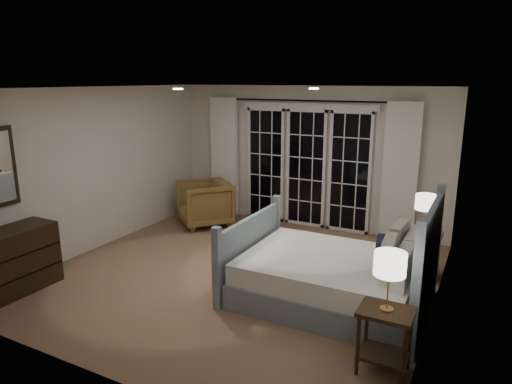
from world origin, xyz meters
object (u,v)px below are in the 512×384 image
at_px(armchair, 204,203).
at_px(dresser, 9,262).
at_px(bed, 335,276).
at_px(lamp_left, 390,265).
at_px(nightstand_left, 385,332).
at_px(nightstand_right, 422,248).
at_px(lamp_right, 426,203).

distance_m(armchair, dresser, 3.48).
bearing_deg(dresser, bed, 24.30).
bearing_deg(armchair, lamp_left, 4.03).
relative_size(bed, nightstand_left, 3.59).
bearing_deg(dresser, nightstand_right, 32.81).
relative_size(lamp_left, dresser, 0.47).
height_order(nightstand_left, lamp_right, lamp_right).
xyz_separation_m(nightstand_left, lamp_left, (0.00, -0.00, 0.64)).
bearing_deg(nightstand_right, bed, -123.39).
height_order(bed, armchair, bed).
distance_m(lamp_left, armchair, 4.88).
height_order(nightstand_left, nightstand_right, nightstand_right).
relative_size(nightstand_left, lamp_left, 1.14).
bearing_deg(armchair, bed, 10.48).
bearing_deg(bed, nightstand_left, -53.47).
bearing_deg(lamp_left, nightstand_left, 90.00).
bearing_deg(lamp_left, lamp_right, 90.37).
bearing_deg(nightstand_right, dresser, -147.19).
distance_m(nightstand_left, lamp_right, 2.42).
relative_size(nightstand_right, lamp_right, 1.18).
xyz_separation_m(armchair, dresser, (-0.59, -3.43, 0.00)).
relative_size(lamp_left, lamp_right, 1.03).
distance_m(nightstand_right, armchair, 3.90).
xyz_separation_m(bed, lamp_right, (0.81, 1.22, 0.71)).
xyz_separation_m(nightstand_left, dresser, (-4.47, -0.54, 0.00)).
bearing_deg(nightstand_right, lamp_right, 26.57).
xyz_separation_m(nightstand_left, nightstand_right, (-0.01, 2.33, 0.00)).
bearing_deg(dresser, lamp_right, 32.81).
bearing_deg(lamp_right, dresser, -147.19).
height_order(nightstand_left, armchair, armchair).
bearing_deg(bed, armchair, 149.69).
bearing_deg(armchair, nightstand_right, 32.54).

